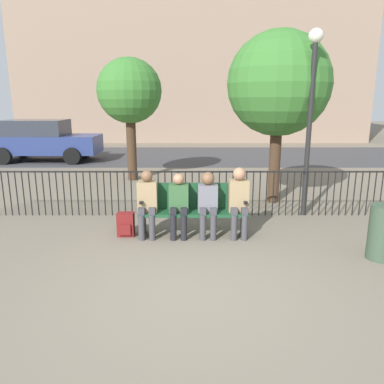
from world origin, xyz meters
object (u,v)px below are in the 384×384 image
tree_1 (128,92)px  seated_person_2 (207,201)px  park_bench (192,207)px  backpack (124,225)px  seated_person_3 (237,198)px  tree_0 (277,85)px  trash_bin (381,232)px  lamp_post (310,96)px  parked_car_0 (41,140)px  seated_person_1 (177,202)px  seated_person_0 (146,200)px

tree_1 → seated_person_2: bearing=-67.1°
park_bench → backpack: (-1.20, -0.09, -0.29)m
seated_person_3 → seated_person_2: bearing=-179.5°
backpack → tree_0: 4.60m
trash_bin → lamp_post: bearing=103.0°
seated_person_3 → parked_car_0: bearing=128.1°
seated_person_1 → backpack: 1.04m
seated_person_0 → trash_bin: seated_person_0 is taller
trash_bin → seated_person_2: bearing=159.8°
tree_1 → park_bench: bearing=-69.1°
seated_person_1 → parked_car_0: (-5.67, 8.56, 0.21)m
seated_person_0 → tree_1: size_ratio=0.33×
seated_person_3 → tree_0: 3.28m
seated_person_2 → tree_0: tree_0 is taller
tree_0 → trash_bin: (0.94, -3.31, -2.27)m
seated_person_1 → tree_1: tree_1 is taller
seated_person_2 → tree_1: size_ratio=0.32×
tree_1 → backpack: bearing=-82.6°
tree_0 → lamp_post: (0.42, -1.05, -0.26)m
tree_1 → lamp_post: lamp_post is taller
seated_person_0 → park_bench: bearing=9.3°
tree_1 → parked_car_0: size_ratio=0.85×
tree_0 → tree_1: 4.53m
park_bench → trash_bin: 3.05m
seated_person_3 → trash_bin: seated_person_3 is taller
park_bench → lamp_post: (2.32, 1.18, 1.93)m
backpack → tree_1: tree_1 is taller
seated_person_1 → trash_bin: 3.25m
backpack → lamp_post: 4.36m
tree_1 → parked_car_0: (-4.09, 3.64, -1.74)m
seated_person_0 → seated_person_1: bearing=-0.4°
seated_person_0 → backpack: bearing=174.8°
seated_person_2 → tree_0: 3.53m
backpack → trash_bin: bearing=-13.8°
park_bench → lamp_post: lamp_post is taller
backpack → lamp_post: (3.52, 1.27, 2.22)m
seated_person_0 → lamp_post: lamp_post is taller
seated_person_2 → backpack: bearing=178.5°
seated_person_3 → trash_bin: size_ratio=1.47×
seated_person_2 → seated_person_3: seated_person_3 is taller
seated_person_0 → tree_1: tree_1 is taller
trash_bin → parked_car_0: bearing=132.7°
tree_0 → trash_bin: tree_0 is taller
parked_car_0 → tree_0: bearing=-38.4°
seated_person_0 → parked_car_0: 9.98m
trash_bin → seated_person_0: bearing=165.3°
seated_person_1 → tree_0: 3.80m
seated_person_1 → parked_car_0: bearing=123.5°
park_bench → parked_car_0: 10.31m
tree_1 → parked_car_0: bearing=138.4°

